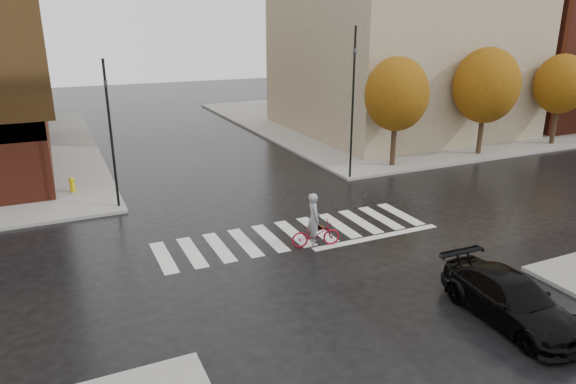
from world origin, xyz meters
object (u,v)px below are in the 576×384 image
object	(u,v)px
cyclist	(315,228)
traffic_light_ne	(353,92)
traffic_light_nw	(110,126)
fire_hydrant	(72,184)
sedan	(511,299)

from	to	relation	value
cyclist	traffic_light_ne	world-z (taller)	traffic_light_ne
traffic_light_nw	fire_hydrant	world-z (taller)	traffic_light_nw
traffic_light_ne	cyclist	bearing A→B (deg)	68.17
traffic_light_nw	cyclist	bearing A→B (deg)	42.37
cyclist	traffic_light_ne	size ratio (longest dim) A/B	0.27
sedan	traffic_light_nw	distance (m)	17.94
cyclist	fire_hydrant	size ratio (longest dim) A/B	2.85
traffic_light_ne	fire_hydrant	world-z (taller)	traffic_light_ne
traffic_light_nw	fire_hydrant	xyz separation A→B (m)	(-1.86, 3.19, -3.43)
sedan	traffic_light_nw	bearing A→B (deg)	124.02
sedan	traffic_light_nw	size ratio (longest dim) A/B	0.69
sedan	fire_hydrant	world-z (taller)	sedan
traffic_light_ne	fire_hydrant	bearing A→B (deg)	3.67
traffic_light_ne	fire_hydrant	size ratio (longest dim) A/B	10.43
sedan	fire_hydrant	distance (m)	21.33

